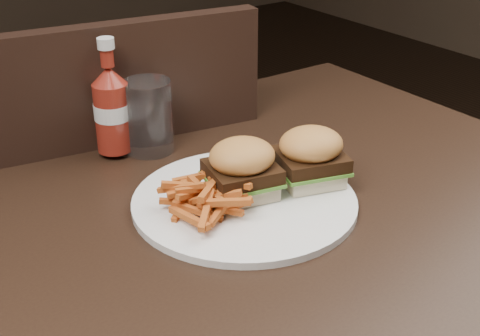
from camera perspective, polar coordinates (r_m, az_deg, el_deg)
dining_table at (r=0.83m, az=-5.03°, el=-6.73°), size 1.20×0.80×0.04m
chair_far at (r=1.41m, az=-11.38°, el=-6.28°), size 0.54×0.54×0.05m
plate at (r=0.88m, az=0.38°, el=-2.87°), size 0.29×0.29×0.01m
sandwich_half_a at (r=0.88m, az=0.17°, el=-1.67°), size 0.09×0.09×0.02m
sandwich_half_b at (r=0.91m, az=5.96°, el=-0.58°), size 0.10×0.09×0.02m
fries_pile at (r=0.84m, az=-2.75°, el=-2.31°), size 0.12×0.12×0.04m
ketchup_bottle at (r=1.01m, az=-10.82°, el=4.26°), size 0.06×0.06×0.10m
tumbler at (r=1.01m, az=-7.80°, el=4.34°), size 0.09×0.09×0.11m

